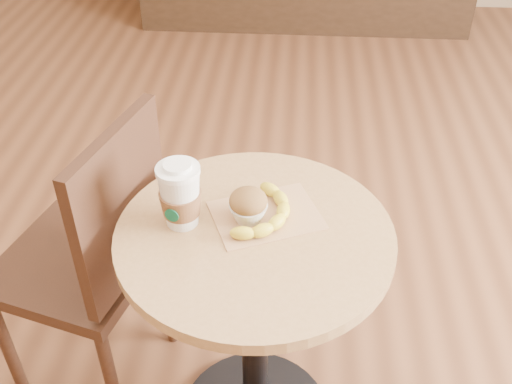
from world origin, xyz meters
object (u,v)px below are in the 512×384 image
muffin (248,205)px  banana (265,211)px  chair_left (94,256)px  coffee_cup (180,197)px  cafe_table (255,305)px

muffin → banana: bearing=18.4°
chair_left → muffin: 0.53m
coffee_cup → muffin: 0.15m
cafe_table → chair_left: size_ratio=0.81×
chair_left → muffin: size_ratio=10.38×
cafe_table → muffin: (-0.02, 0.04, 0.29)m
muffin → banana: muffin is taller
chair_left → muffin: (0.43, -0.10, 0.28)m
chair_left → cafe_table: bearing=88.2°
coffee_cup → chair_left: bearing=171.5°
coffee_cup → banana: (0.19, 0.03, -0.05)m
cafe_table → banana: size_ratio=3.42×
banana → cafe_table: bearing=-87.7°
coffee_cup → muffin: coffee_cup is taller
cafe_table → coffee_cup: size_ratio=4.63×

